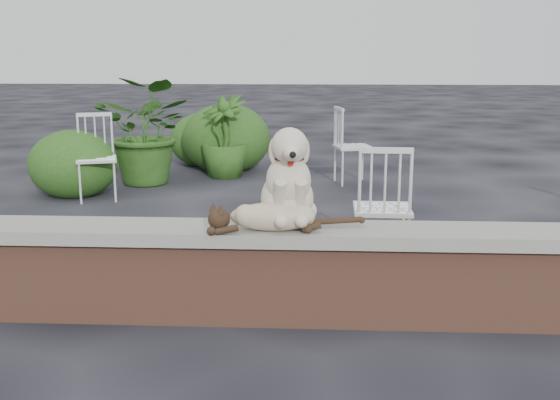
{
  "coord_description": "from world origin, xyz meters",
  "views": [
    {
      "loc": [
        -0.23,
        -3.82,
        1.6
      ],
      "look_at": [
        -0.45,
        0.2,
        0.7
      ],
      "focal_mm": 42.77,
      "sensor_mm": 36.0,
      "label": 1
    }
  ],
  "objects_px": {
    "chair_e": "(353,146)",
    "chair_c": "(382,207)",
    "chair_a": "(96,157)",
    "potted_plant_b": "(224,136)",
    "dog": "(287,175)",
    "potted_plant_a": "(149,131)",
    "cat": "(272,215)"
  },
  "relations": [
    {
      "from": "chair_e",
      "to": "chair_c",
      "type": "xyz_separation_m",
      "value": [
        0.04,
        -3.3,
        0.0
      ]
    },
    {
      "from": "chair_a",
      "to": "potted_plant_b",
      "type": "height_order",
      "value": "potted_plant_b"
    },
    {
      "from": "dog",
      "to": "potted_plant_a",
      "type": "xyz_separation_m",
      "value": [
        -1.87,
        4.13,
        -0.23
      ]
    },
    {
      "from": "dog",
      "to": "cat",
      "type": "bearing_deg",
      "value": -126.47
    },
    {
      "from": "chair_a",
      "to": "chair_c",
      "type": "bearing_deg",
      "value": -54.99
    },
    {
      "from": "potted_plant_b",
      "to": "chair_a",
      "type": "bearing_deg",
      "value": -130.46
    },
    {
      "from": "chair_c",
      "to": "potted_plant_a",
      "type": "xyz_separation_m",
      "value": [
        -2.54,
        3.16,
        0.18
      ]
    },
    {
      "from": "potted_plant_a",
      "to": "potted_plant_b",
      "type": "xyz_separation_m",
      "value": [
        0.86,
        0.47,
        -0.12
      ]
    },
    {
      "from": "chair_e",
      "to": "potted_plant_b",
      "type": "height_order",
      "value": "potted_plant_b"
    },
    {
      "from": "dog",
      "to": "chair_a",
      "type": "height_order",
      "value": "dog"
    },
    {
      "from": "chair_c",
      "to": "chair_a",
      "type": "bearing_deg",
      "value": -36.06
    },
    {
      "from": "chair_e",
      "to": "chair_a",
      "type": "xyz_separation_m",
      "value": [
        -2.85,
        -1.1,
        0.0
      ]
    },
    {
      "from": "dog",
      "to": "cat",
      "type": "distance_m",
      "value": 0.27
    },
    {
      "from": "cat",
      "to": "potted_plant_a",
      "type": "relative_size",
      "value": 0.84
    },
    {
      "from": "potted_plant_a",
      "to": "potted_plant_b",
      "type": "bearing_deg",
      "value": 28.68
    },
    {
      "from": "potted_plant_a",
      "to": "cat",
      "type": "bearing_deg",
      "value": -67.3
    },
    {
      "from": "potted_plant_b",
      "to": "potted_plant_a",
      "type": "bearing_deg",
      "value": -151.32
    },
    {
      "from": "cat",
      "to": "potted_plant_a",
      "type": "distance_m",
      "value": 4.64
    },
    {
      "from": "chair_c",
      "to": "potted_plant_a",
      "type": "distance_m",
      "value": 4.05
    },
    {
      "from": "dog",
      "to": "cat",
      "type": "relative_size",
      "value": 0.55
    },
    {
      "from": "chair_a",
      "to": "potted_plant_a",
      "type": "relative_size",
      "value": 0.72
    },
    {
      "from": "cat",
      "to": "dog",
      "type": "bearing_deg",
      "value": 53.53
    },
    {
      "from": "cat",
      "to": "chair_e",
      "type": "distance_m",
      "value": 4.49
    },
    {
      "from": "cat",
      "to": "chair_c",
      "type": "distance_m",
      "value": 1.37
    },
    {
      "from": "chair_a",
      "to": "chair_c",
      "type": "height_order",
      "value": "same"
    },
    {
      "from": "potted_plant_a",
      "to": "potted_plant_b",
      "type": "distance_m",
      "value": 0.99
    },
    {
      "from": "potted_plant_b",
      "to": "chair_c",
      "type": "bearing_deg",
      "value": -65.22
    },
    {
      "from": "dog",
      "to": "chair_e",
      "type": "distance_m",
      "value": 4.35
    },
    {
      "from": "chair_e",
      "to": "chair_c",
      "type": "relative_size",
      "value": 1.0
    },
    {
      "from": "dog",
      "to": "potted_plant_b",
      "type": "xyz_separation_m",
      "value": [
        -1.01,
        4.61,
        -0.35
      ]
    },
    {
      "from": "chair_c",
      "to": "chair_e",
      "type": "bearing_deg",
      "value": -88.02
    },
    {
      "from": "chair_c",
      "to": "dog",
      "type": "bearing_deg",
      "value": 56.97
    }
  ]
}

